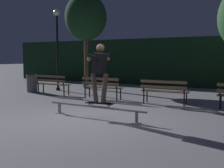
% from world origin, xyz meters
% --- Properties ---
extents(ground_plane, '(90.00, 90.00, 0.00)m').
position_xyz_m(ground_plane, '(0.00, 0.00, 0.00)').
color(ground_plane, gray).
extents(hedge_backdrop, '(24.00, 1.20, 2.68)m').
position_xyz_m(hedge_backdrop, '(0.00, 9.26, 1.34)').
color(hedge_backdrop, black).
rests_on(hedge_backdrop, ground).
extents(grind_rail, '(3.00, 0.18, 0.33)m').
position_xyz_m(grind_rail, '(0.00, 0.12, 0.26)').
color(grind_rail, gray).
rests_on(grind_rail, ground).
extents(skateboard, '(0.80, 0.32, 0.09)m').
position_xyz_m(skateboard, '(0.15, 0.12, 0.40)').
color(skateboard, black).
rests_on(skateboard, grind_rail).
extents(skateboarder, '(0.63, 1.39, 1.56)m').
position_xyz_m(skateboarder, '(0.15, 0.12, 1.34)').
color(skateboarder, black).
rests_on(skateboarder, skateboard).
extents(park_bench_leftmost, '(1.61, 0.45, 0.88)m').
position_xyz_m(park_bench_leftmost, '(-4.04, 2.94, 0.54)').
color(park_bench_leftmost, black).
rests_on(park_bench_leftmost, ground).
extents(park_bench_left_center, '(1.61, 0.45, 0.88)m').
position_xyz_m(park_bench_left_center, '(-1.54, 2.94, 0.54)').
color(park_bench_left_center, black).
rests_on(park_bench_left_center, ground).
extents(park_bench_right_center, '(1.61, 0.45, 0.88)m').
position_xyz_m(park_bench_right_center, '(0.97, 2.94, 0.54)').
color(park_bench_right_center, black).
rests_on(park_bench_right_center, ground).
extents(tree_far_left, '(2.12, 2.12, 4.80)m').
position_xyz_m(tree_far_left, '(-4.14, 5.66, 3.61)').
color(tree_far_left, brown).
rests_on(tree_far_left, ground).
extents(lamp_post_left, '(0.32, 0.32, 3.90)m').
position_xyz_m(lamp_post_left, '(-4.87, 4.29, 2.48)').
color(lamp_post_left, black).
rests_on(lamp_post_left, ground).
extents(trash_can, '(0.52, 0.52, 0.80)m').
position_xyz_m(trash_can, '(-5.51, 3.21, 0.41)').
color(trash_can, slate).
rests_on(trash_can, ground).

